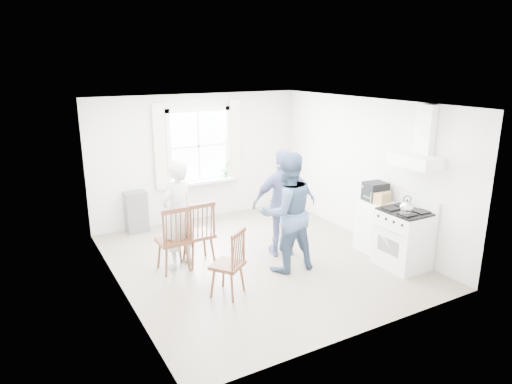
# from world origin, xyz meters

# --- Properties ---
(room_shell) EXTENTS (4.62, 5.12, 2.64)m
(room_shell) POSITION_xyz_m (0.00, 0.00, 1.30)
(room_shell) COLOR gray
(room_shell) RESTS_ON ground
(window_assembly) EXTENTS (1.88, 0.24, 1.70)m
(window_assembly) POSITION_xyz_m (0.00, 2.45, 1.46)
(window_assembly) COLOR white
(window_assembly) RESTS_ON room_shell
(range_hood) EXTENTS (0.45, 0.76, 0.94)m
(range_hood) POSITION_xyz_m (2.07, -1.35, 1.90)
(range_hood) COLOR white
(range_hood) RESTS_ON room_shell
(shelf_unit) EXTENTS (0.40, 0.30, 0.80)m
(shelf_unit) POSITION_xyz_m (-1.40, 2.33, 0.40)
(shelf_unit) COLOR slate
(shelf_unit) RESTS_ON ground
(gas_stove) EXTENTS (0.68, 0.76, 1.12)m
(gas_stove) POSITION_xyz_m (1.91, -1.35, 0.48)
(gas_stove) COLOR white
(gas_stove) RESTS_ON ground
(kettle) EXTENTS (0.21, 0.21, 0.30)m
(kettle) POSITION_xyz_m (1.78, -1.47, 1.05)
(kettle) COLOR silver
(kettle) RESTS_ON gas_stove
(low_cabinet) EXTENTS (0.50, 0.55, 0.90)m
(low_cabinet) POSITION_xyz_m (1.98, -0.65, 0.45)
(low_cabinet) COLOR white
(low_cabinet) RESTS_ON ground
(stereo_stack) EXTENTS (0.39, 0.35, 0.32)m
(stereo_stack) POSITION_xyz_m (1.99, -0.58, 1.06)
(stereo_stack) COLOR black
(stereo_stack) RESTS_ON low_cabinet
(cardboard_box) EXTENTS (0.35, 0.28, 0.19)m
(cardboard_box) POSITION_xyz_m (1.97, -0.74, 1.00)
(cardboard_box) COLOR #AA8852
(cardboard_box) RESTS_ON low_cabinet
(windsor_chair_a) EXTENTS (0.47, 0.46, 1.09)m
(windsor_chair_a) POSITION_xyz_m (-0.91, 0.26, 0.67)
(windsor_chair_a) COLOR #492717
(windsor_chair_a) RESTS_ON ground
(windsor_chair_b) EXTENTS (0.47, 0.46, 1.09)m
(windsor_chair_b) POSITION_xyz_m (-1.36, 0.22, 0.66)
(windsor_chair_b) COLOR #492717
(windsor_chair_b) RESTS_ON ground
(windsor_chair_c) EXTENTS (0.58, 0.58, 1.00)m
(windsor_chair_c) POSITION_xyz_m (-0.90, -0.91, 0.61)
(windsor_chair_c) COLOR #492717
(windsor_chair_c) RESTS_ON ground
(person_left) EXTENTS (0.85, 0.85, 1.76)m
(person_left) POSITION_xyz_m (-1.23, 0.43, 0.88)
(person_left) COLOR silver
(person_left) RESTS_ON ground
(person_mid) EXTENTS (0.99, 0.99, 1.90)m
(person_mid) POSITION_xyz_m (0.22, -0.51, 0.95)
(person_mid) COLOR #405777
(person_mid) RESTS_ON ground
(person_right) EXTENTS (1.34, 1.34, 1.84)m
(person_right) POSITION_xyz_m (0.50, -0.00, 0.92)
(person_right) COLOR navy
(person_right) RESTS_ON ground
(potted_plant) EXTENTS (0.22, 0.22, 0.33)m
(potted_plant) POSITION_xyz_m (0.55, 2.36, 1.02)
(potted_plant) COLOR #347639
(potted_plant) RESTS_ON window_assembly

